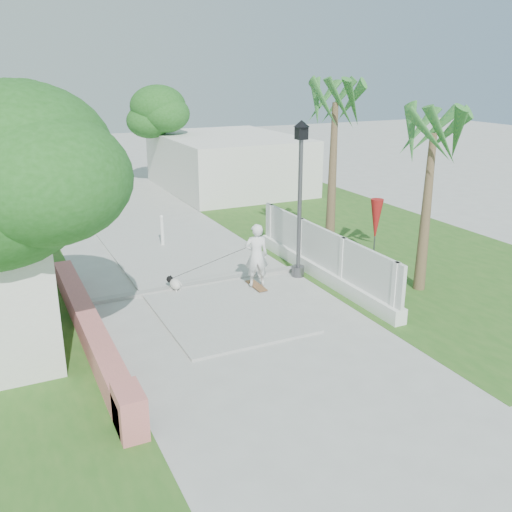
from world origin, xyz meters
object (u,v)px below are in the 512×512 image
bollard (162,230)px  patio_umbrella (376,221)px  dog (174,283)px  street_lamp (300,194)px  parked_car (72,147)px  skateboarder (220,261)px

bollard → patio_umbrella: (4.60, -5.50, 1.10)m
bollard → dog: 4.20m
street_lamp → patio_umbrella: (1.90, -1.00, -0.74)m
bollard → parked_car: bearing=89.3°
bollard → street_lamp: bearing=-59.0°
bollard → dog: size_ratio=1.86×
bollard → skateboarder: size_ratio=0.45×
bollard → skateboarder: 4.50m
dog → street_lamp: bearing=-30.0°
street_lamp → dog: (-3.61, 0.41, -2.20)m
street_lamp → skateboarder: 2.91m
street_lamp → parked_car: (-2.43, 25.62, -1.64)m
skateboarder → bollard: bearing=-71.9°
patio_umbrella → dog: size_ratio=3.93×
parked_car → dog: bearing=178.5°
street_lamp → patio_umbrella: 2.27m
patio_umbrella → parked_car: patio_umbrella is taller
parked_car → street_lamp: bearing=-173.4°
skateboarder → dog: size_ratio=4.14×
street_lamp → parked_car: size_ratio=0.97×
bollard → dog: bollard is taller
skateboarder → dog: (-1.19, 0.40, -0.58)m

